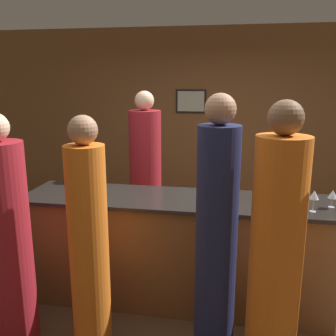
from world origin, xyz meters
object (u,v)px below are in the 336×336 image
(guest_2, at_px, (216,242))
(wine_bottle_0, at_px, (229,182))
(guest_1, at_px, (6,241))
(bartender, at_px, (146,184))
(guest_3, at_px, (276,258))
(guest_4, at_px, (89,243))

(guest_2, height_order, wine_bottle_0, guest_2)
(guest_1, height_order, guest_2, guest_2)
(bartender, bearing_deg, wine_bottle_0, 149.94)
(guest_2, distance_m, wine_bottle_0, 0.97)
(guest_2, bearing_deg, guest_3, -17.83)
(bartender, relative_size, guest_3, 1.00)
(bartender, height_order, guest_1, bartender)
(guest_1, bearing_deg, bartender, 64.56)
(wine_bottle_0, bearing_deg, guest_2, -93.74)
(guest_1, xyz_separation_m, guest_2, (1.61, 0.06, 0.09))
(guest_4, bearing_deg, wine_bottle_0, 44.04)
(guest_1, relative_size, guest_4, 1.01)
(guest_1, xyz_separation_m, guest_3, (2.00, -0.07, 0.06))
(guest_2, height_order, guest_3, guest_2)
(bartender, relative_size, guest_1, 1.06)
(guest_1, bearing_deg, guest_3, -1.93)
(guest_1, xyz_separation_m, guest_4, (0.66, 0.03, 0.02))
(bartender, xyz_separation_m, guest_1, (-0.74, -1.55, -0.06))
(wine_bottle_0, bearing_deg, guest_1, -148.82)
(bartender, bearing_deg, guest_1, 64.56)
(guest_2, distance_m, guest_3, 0.42)
(guest_2, xyz_separation_m, guest_3, (0.40, -0.13, -0.03))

